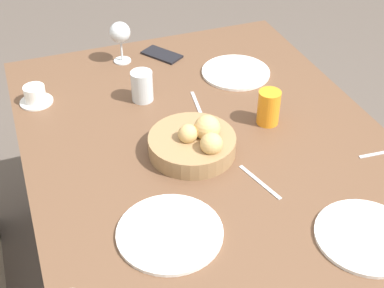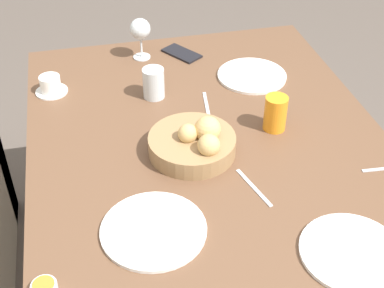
{
  "view_description": "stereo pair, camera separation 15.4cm",
  "coord_description": "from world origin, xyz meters",
  "px_view_note": "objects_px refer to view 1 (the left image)",
  "views": [
    {
      "loc": [
        -1.12,
        0.48,
        1.69
      ],
      "look_at": [
        0.03,
        0.06,
        0.75
      ],
      "focal_mm": 50.0,
      "sensor_mm": 36.0,
      "label": 1
    },
    {
      "loc": [
        -1.16,
        0.34,
        1.69
      ],
      "look_at": [
        0.03,
        0.06,
        0.75
      ],
      "focal_mm": 50.0,
      "sensor_mm": 36.0,
      "label": 2
    }
  ],
  "objects_px": {
    "coffee_cup": "(35,95)",
    "spoon_coffee": "(378,154)",
    "plate_far_center": "(170,233)",
    "juice_glass": "(269,107)",
    "fork_silver": "(260,182)",
    "cell_phone": "(162,55)",
    "plate_near_left": "(366,236)",
    "water_tumbler": "(142,86)",
    "wine_glass": "(120,34)",
    "knife_silver": "(197,105)",
    "bread_basket": "(194,143)",
    "plate_near_right": "(236,72)"
  },
  "relations": [
    {
      "from": "plate_near_left",
      "to": "plate_near_right",
      "type": "relative_size",
      "value": 1.02
    },
    {
      "from": "plate_far_center",
      "to": "knife_silver",
      "type": "bearing_deg",
      "value": -27.49
    },
    {
      "from": "bread_basket",
      "to": "plate_near_right",
      "type": "relative_size",
      "value": 1.04
    },
    {
      "from": "knife_silver",
      "to": "bread_basket",
      "type": "bearing_deg",
      "value": 157.24
    },
    {
      "from": "bread_basket",
      "to": "coffee_cup",
      "type": "distance_m",
      "value": 0.59
    },
    {
      "from": "plate_far_center",
      "to": "spoon_coffee",
      "type": "bearing_deg",
      "value": -82.62
    },
    {
      "from": "plate_near_left",
      "to": "water_tumbler",
      "type": "xyz_separation_m",
      "value": [
        0.78,
        0.34,
        0.05
      ]
    },
    {
      "from": "plate_near_left",
      "to": "fork_silver",
      "type": "distance_m",
      "value": 0.31
    },
    {
      "from": "bread_basket",
      "to": "plate_near_left",
      "type": "height_order",
      "value": "bread_basket"
    },
    {
      "from": "juice_glass",
      "to": "water_tumbler",
      "type": "bearing_deg",
      "value": 51.69
    },
    {
      "from": "plate_near_right",
      "to": "juice_glass",
      "type": "xyz_separation_m",
      "value": [
        -0.31,
        0.03,
        0.05
      ]
    },
    {
      "from": "knife_silver",
      "to": "coffee_cup",
      "type": "bearing_deg",
      "value": 67.74
    },
    {
      "from": "plate_near_left",
      "to": "water_tumbler",
      "type": "distance_m",
      "value": 0.85
    },
    {
      "from": "coffee_cup",
      "to": "juice_glass",
      "type": "bearing_deg",
      "value": -118.75
    },
    {
      "from": "plate_near_left",
      "to": "fork_silver",
      "type": "height_order",
      "value": "plate_near_left"
    },
    {
      "from": "bread_basket",
      "to": "knife_silver",
      "type": "relative_size",
      "value": 1.54
    },
    {
      "from": "fork_silver",
      "to": "coffee_cup",
      "type": "bearing_deg",
      "value": 40.36
    },
    {
      "from": "plate_far_center",
      "to": "spoon_coffee",
      "type": "relative_size",
      "value": 2.12
    },
    {
      "from": "coffee_cup",
      "to": "spoon_coffee",
      "type": "bearing_deg",
      "value": -124.61
    },
    {
      "from": "plate_near_right",
      "to": "plate_far_center",
      "type": "xyz_separation_m",
      "value": [
        -0.65,
        0.47,
        0.0
      ]
    },
    {
      "from": "fork_silver",
      "to": "cell_phone",
      "type": "distance_m",
      "value": 0.78
    },
    {
      "from": "plate_near_right",
      "to": "plate_far_center",
      "type": "height_order",
      "value": "same"
    },
    {
      "from": "plate_far_center",
      "to": "water_tumbler",
      "type": "bearing_deg",
      "value": -9.9
    },
    {
      "from": "knife_silver",
      "to": "spoon_coffee",
      "type": "relative_size",
      "value": 1.33
    },
    {
      "from": "plate_far_center",
      "to": "coffee_cup",
      "type": "height_order",
      "value": "coffee_cup"
    },
    {
      "from": "wine_glass",
      "to": "cell_phone",
      "type": "bearing_deg",
      "value": -93.26
    },
    {
      "from": "bread_basket",
      "to": "spoon_coffee",
      "type": "height_order",
      "value": "bread_basket"
    },
    {
      "from": "bread_basket",
      "to": "cell_phone",
      "type": "relative_size",
      "value": 1.54
    },
    {
      "from": "knife_silver",
      "to": "plate_near_right",
      "type": "bearing_deg",
      "value": -54.16
    },
    {
      "from": "plate_near_left",
      "to": "cell_phone",
      "type": "xyz_separation_m",
      "value": [
        1.05,
        0.19,
        -0.0
      ]
    },
    {
      "from": "plate_near_left",
      "to": "water_tumbler",
      "type": "relative_size",
      "value": 2.41
    },
    {
      "from": "water_tumbler",
      "to": "wine_glass",
      "type": "relative_size",
      "value": 0.66
    },
    {
      "from": "wine_glass",
      "to": "knife_silver",
      "type": "bearing_deg",
      "value": -157.15
    },
    {
      "from": "juice_glass",
      "to": "wine_glass",
      "type": "height_order",
      "value": "wine_glass"
    },
    {
      "from": "plate_far_center",
      "to": "juice_glass",
      "type": "xyz_separation_m",
      "value": [
        0.34,
        -0.44,
        0.05
      ]
    },
    {
      "from": "plate_far_center",
      "to": "juice_glass",
      "type": "height_order",
      "value": "juice_glass"
    },
    {
      "from": "plate_near_right",
      "to": "spoon_coffee",
      "type": "xyz_separation_m",
      "value": [
        -0.57,
        -0.2,
        -0.0
      ]
    },
    {
      "from": "wine_glass",
      "to": "cell_phone",
      "type": "distance_m",
      "value": 0.19
    },
    {
      "from": "bread_basket",
      "to": "juice_glass",
      "type": "xyz_separation_m",
      "value": [
        0.06,
        -0.27,
        0.02
      ]
    },
    {
      "from": "water_tumbler",
      "to": "spoon_coffee",
      "type": "bearing_deg",
      "value": -132.49
    },
    {
      "from": "juice_glass",
      "to": "spoon_coffee",
      "type": "height_order",
      "value": "juice_glass"
    },
    {
      "from": "plate_near_left",
      "to": "plate_far_center",
      "type": "relative_size",
      "value": 0.95
    },
    {
      "from": "juice_glass",
      "to": "cell_phone",
      "type": "height_order",
      "value": "juice_glass"
    },
    {
      "from": "plate_near_right",
      "to": "spoon_coffee",
      "type": "relative_size",
      "value": 1.96
    },
    {
      "from": "wine_glass",
      "to": "fork_silver",
      "type": "distance_m",
      "value": 0.81
    },
    {
      "from": "water_tumbler",
      "to": "coffee_cup",
      "type": "relative_size",
      "value": 0.95
    },
    {
      "from": "plate_far_center",
      "to": "spoon_coffee",
      "type": "xyz_separation_m",
      "value": [
        0.09,
        -0.67,
        -0.0
      ]
    },
    {
      "from": "bread_basket",
      "to": "plate_far_center",
      "type": "xyz_separation_m",
      "value": [
        -0.28,
        0.17,
        -0.03
      ]
    },
    {
      "from": "bread_basket",
      "to": "spoon_coffee",
      "type": "xyz_separation_m",
      "value": [
        -0.19,
        -0.5,
        -0.04
      ]
    },
    {
      "from": "plate_near_left",
      "to": "cell_phone",
      "type": "bearing_deg",
      "value": 10.13
    }
  ]
}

